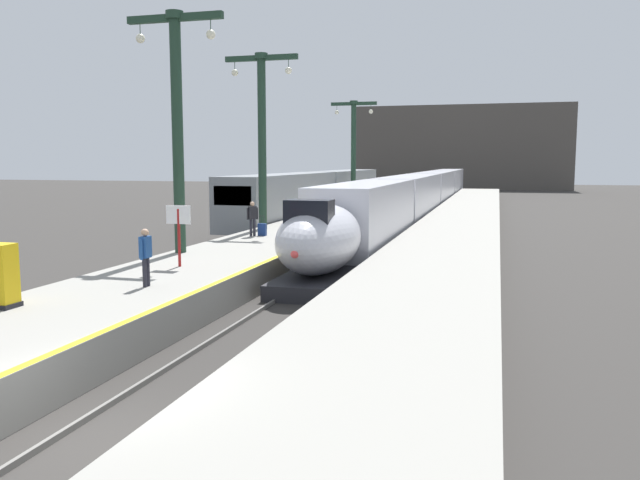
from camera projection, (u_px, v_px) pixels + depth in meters
The scene contains 19 objects.
ground_plane at pixel (95, 446), 10.63m from camera, with size 260.00×260.00×0.00m, color #33302D.
platform_left at pixel (301, 237), 35.31m from camera, with size 4.80×110.00×1.05m, color gray.
platform_right at pixel (451, 242), 33.17m from camera, with size 4.80×110.00×1.05m, color gray.
platform_left_safety_stripe at pixel (342, 229), 34.65m from camera, with size 0.20×107.80×0.01m, color yellow.
rail_main_left at pixel (370, 242), 37.13m from camera, with size 0.08×110.00×0.12m, color slate.
rail_main_right at pixel (396, 243), 36.73m from camera, with size 0.08×110.00×0.12m, color slate.
rail_secondary_left at pixel (239, 237), 39.27m from camera, with size 0.08×110.00×0.12m, color slate.
rail_secondary_right at pixel (262, 238), 38.87m from camera, with size 0.08×110.00×0.12m, color slate.
highspeed_train_main at pixel (423, 193), 55.87m from camera, with size 2.92×74.95×3.60m.
regional_train_adjacent at pixel (319, 192), 53.60m from camera, with size 2.85×36.60×3.80m.
station_column_mid at pixel (177, 110), 25.11m from camera, with size 4.00×0.68×9.34m.
station_column_far at pixel (262, 125), 34.12m from camera, with size 4.00×0.68×9.25m.
station_column_distant at pixel (354, 142), 55.67m from camera, with size 4.00×0.68×8.79m.
passenger_near_edge at pixel (252, 216), 31.14m from camera, with size 0.47×0.41×1.69m.
passenger_far_waiting at pixel (146, 253), 18.61m from camera, with size 0.24×0.57×1.69m.
rolling_suitcase at pixel (262, 230), 31.49m from camera, with size 0.40×0.22×0.98m.
ticket_machine_yellow at pixel (0, 278), 15.96m from camera, with size 0.76×0.62×1.60m.
departure_info_board at pixel (179, 223), 22.12m from camera, with size 0.90×0.10×2.12m.
terminus_back_wall at pixel (460, 147), 107.37m from camera, with size 36.00×2.00×14.00m, color #4C4742.
Camera 1 is at (6.28, -8.78, 4.67)m, focal length 36.17 mm.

